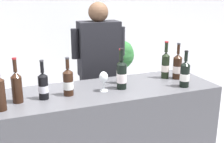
{
  "coord_description": "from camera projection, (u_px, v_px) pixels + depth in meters",
  "views": [
    {
      "loc": [
        -0.67,
        -2.13,
        1.74
      ],
      "look_at": [
        0.16,
        0.0,
        1.09
      ],
      "focal_mm": 44.88,
      "sensor_mm": 36.0,
      "label": 1
    }
  ],
  "objects": [
    {
      "name": "wine_bottle_8",
      "position": [
        165.0,
        65.0,
        2.67
      ],
      "size": [
        0.07,
        0.07,
        0.36
      ],
      "color": "black",
      "rests_on": "counter"
    },
    {
      "name": "person_server",
      "position": [
        99.0,
        80.0,
        3.08
      ],
      "size": [
        0.59,
        0.26,
        1.64
      ],
      "color": "black",
      "rests_on": "ground_plane"
    },
    {
      "name": "wine_bottle_1",
      "position": [
        68.0,
        82.0,
        2.22
      ],
      "size": [
        0.08,
        0.08,
        0.31
      ],
      "color": "black",
      "rests_on": "counter"
    },
    {
      "name": "wall_back",
      "position": [
        45.0,
        13.0,
        4.56
      ],
      "size": [
        8.0,
        0.1,
        2.8
      ],
      "primitive_type": "cube",
      "color": "white",
      "rests_on": "ground_plane"
    },
    {
      "name": "potted_shrub",
      "position": [
        115.0,
        62.0,
        3.93
      ],
      "size": [
        0.52,
        0.52,
        1.19
      ],
      "color": "brown",
      "rests_on": "ground_plane"
    },
    {
      "name": "wine_glass",
      "position": [
        104.0,
        78.0,
        2.32
      ],
      "size": [
        0.07,
        0.07,
        0.17
      ],
      "color": "silver",
      "rests_on": "counter"
    },
    {
      "name": "wine_bottle_6",
      "position": [
        43.0,
        86.0,
        2.15
      ],
      "size": [
        0.08,
        0.08,
        0.31
      ],
      "color": "black",
      "rests_on": "counter"
    },
    {
      "name": "wine_bottle_7",
      "position": [
        177.0,
        66.0,
        2.65
      ],
      "size": [
        0.08,
        0.08,
        0.34
      ],
      "color": "black",
      "rests_on": "counter"
    },
    {
      "name": "wine_bottle_0",
      "position": [
        185.0,
        74.0,
        2.42
      ],
      "size": [
        0.08,
        0.08,
        0.32
      ],
      "color": "black",
      "rests_on": "counter"
    },
    {
      "name": "wine_bottle_4",
      "position": [
        17.0,
        86.0,
        2.07
      ],
      "size": [
        0.08,
        0.08,
        0.34
      ],
      "color": "black",
      "rests_on": "counter"
    },
    {
      "name": "wine_bottle_5",
      "position": [
        121.0,
        72.0,
        2.52
      ],
      "size": [
        0.07,
        0.07,
        0.32
      ],
      "color": "black",
      "rests_on": "counter"
    },
    {
      "name": "wine_bottle_2",
      "position": [
        122.0,
        75.0,
        2.37
      ],
      "size": [
        0.08,
        0.08,
        0.35
      ],
      "color": "black",
      "rests_on": "counter"
    },
    {
      "name": "counter",
      "position": [
        96.0,
        140.0,
        2.49
      ],
      "size": [
        2.14,
        0.63,
        0.94
      ],
      "primitive_type": "cube",
      "color": "#4C4C51",
      "rests_on": "ground_plane"
    },
    {
      "name": "wine_bottle_3",
      "position": [
        0.0,
        92.0,
        1.93
      ],
      "size": [
        0.08,
        0.08,
        0.34
      ],
      "color": "black",
      "rests_on": "counter"
    }
  ]
}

